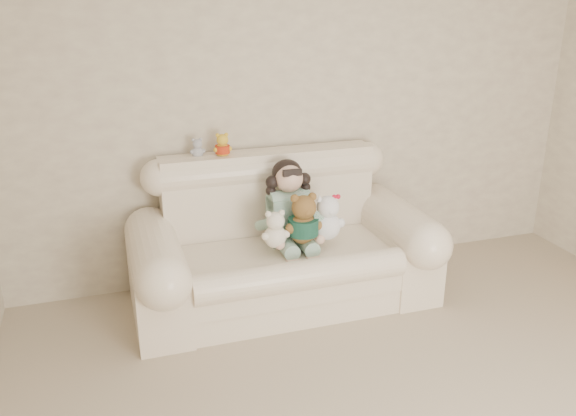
# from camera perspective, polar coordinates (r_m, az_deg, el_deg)

# --- Properties ---
(wall_back) EXTENTS (4.50, 0.00, 4.50)m
(wall_back) POSITION_cam_1_polar(r_m,az_deg,el_deg) (4.49, 1.73, 9.63)
(wall_back) COLOR beige
(wall_back) RESTS_ON ground
(sofa) EXTENTS (2.10, 0.95, 1.03)m
(sofa) POSITION_cam_1_polar(r_m,az_deg,el_deg) (4.15, -0.43, -2.60)
(sofa) COLOR #FFEFCD
(sofa) RESTS_ON floor
(seated_child) EXTENTS (0.40, 0.47, 0.61)m
(seated_child) POSITION_cam_1_polar(r_m,az_deg,el_deg) (4.16, 0.07, 0.59)
(seated_child) COLOR #287351
(seated_child) RESTS_ON sofa
(brown_teddy) EXTENTS (0.32, 0.28, 0.41)m
(brown_teddy) POSITION_cam_1_polar(r_m,az_deg,el_deg) (3.99, 1.48, -0.57)
(brown_teddy) COLOR brown
(brown_teddy) RESTS_ON sofa
(white_cat) EXTENTS (0.27, 0.22, 0.39)m
(white_cat) POSITION_cam_1_polar(r_m,az_deg,el_deg) (4.06, 3.78, -0.45)
(white_cat) COLOR white
(white_cat) RESTS_ON sofa
(cream_teddy) EXTENTS (0.21, 0.16, 0.31)m
(cream_teddy) POSITION_cam_1_polar(r_m,az_deg,el_deg) (3.94, -1.24, -1.70)
(cream_teddy) COLOR white
(cream_teddy) RESTS_ON sofa
(yellow_mini_bear) EXTENTS (0.14, 0.11, 0.21)m
(yellow_mini_bear) POSITION_cam_1_polar(r_m,az_deg,el_deg) (4.21, -6.30, 6.19)
(yellow_mini_bear) COLOR yellow
(yellow_mini_bear) RESTS_ON sofa
(grey_mini_plush) EXTENTS (0.11, 0.09, 0.17)m
(grey_mini_plush) POSITION_cam_1_polar(r_m,az_deg,el_deg) (4.21, -8.67, 5.85)
(grey_mini_plush) COLOR #B7B8BF
(grey_mini_plush) RESTS_ON sofa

